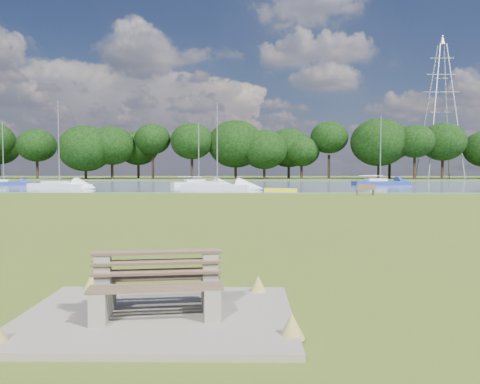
{
  "coord_description": "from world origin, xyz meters",
  "views": [
    {
      "loc": [
        1.37,
        -21.16,
        2.37
      ],
      "look_at": [
        1.15,
        -2.0,
        1.36
      ],
      "focal_mm": 35.0,
      "sensor_mm": 36.0,
      "label": 1
    }
  ],
  "objects_px": {
    "bench_pair": "(157,286)",
    "sailboat_5": "(59,184)",
    "sailboat_1": "(198,182)",
    "sailboat_2": "(217,185)",
    "riverbank_bench": "(366,190)",
    "sailboat_0": "(379,181)",
    "sailboat_4": "(3,182)",
    "kayak": "(281,190)",
    "pylon": "(441,88)"
  },
  "relations": [
    {
      "from": "bench_pair",
      "to": "sailboat_5",
      "type": "distance_m",
      "value": 48.81
    },
    {
      "from": "sailboat_1",
      "to": "sailboat_2",
      "type": "relative_size",
      "value": 0.83
    },
    {
      "from": "riverbank_bench",
      "to": "sailboat_0",
      "type": "height_order",
      "value": "sailboat_0"
    },
    {
      "from": "sailboat_4",
      "to": "sailboat_5",
      "type": "relative_size",
      "value": 0.84
    },
    {
      "from": "kayak",
      "to": "pylon",
      "type": "xyz_separation_m",
      "value": [
        34.28,
        46.0,
        17.37
      ]
    },
    {
      "from": "sailboat_1",
      "to": "sailboat_2",
      "type": "xyz_separation_m",
      "value": [
        2.72,
        -7.33,
        -0.02
      ]
    },
    {
      "from": "bench_pair",
      "to": "sailboat_5",
      "type": "relative_size",
      "value": 0.22
    },
    {
      "from": "bench_pair",
      "to": "kayak",
      "type": "xyz_separation_m",
      "value": [
        4.78,
        38.0,
        -0.33
      ]
    },
    {
      "from": "sailboat_5",
      "to": "kayak",
      "type": "bearing_deg",
      "value": 7.4
    },
    {
      "from": "sailboat_5",
      "to": "pylon",
      "type": "bearing_deg",
      "value": 56.79
    },
    {
      "from": "sailboat_0",
      "to": "sailboat_5",
      "type": "xyz_separation_m",
      "value": [
        -38.29,
        -8.98,
        -0.04
      ]
    },
    {
      "from": "bench_pair",
      "to": "sailboat_4",
      "type": "xyz_separation_m",
      "value": [
        -29.93,
        52.77,
        -0.02
      ]
    },
    {
      "from": "sailboat_1",
      "to": "sailboat_2",
      "type": "height_order",
      "value": "sailboat_2"
    },
    {
      "from": "pylon",
      "to": "kayak",
      "type": "bearing_deg",
      "value": -126.7
    },
    {
      "from": "kayak",
      "to": "sailboat_2",
      "type": "distance_m",
      "value": 8.39
    },
    {
      "from": "bench_pair",
      "to": "sailboat_0",
      "type": "xyz_separation_m",
      "value": [
        18.8,
        53.73,
        0.04
      ]
    },
    {
      "from": "bench_pair",
      "to": "sailboat_4",
      "type": "relative_size",
      "value": 0.26
    },
    {
      "from": "riverbank_bench",
      "to": "sailboat_1",
      "type": "height_order",
      "value": "sailboat_1"
    },
    {
      "from": "riverbank_bench",
      "to": "bench_pair",
      "type": "bearing_deg",
      "value": -106.62
    },
    {
      "from": "sailboat_0",
      "to": "riverbank_bench",
      "type": "bearing_deg",
      "value": -118.94
    },
    {
      "from": "riverbank_bench",
      "to": "sailboat_4",
      "type": "height_order",
      "value": "sailboat_4"
    },
    {
      "from": "bench_pair",
      "to": "sailboat_2",
      "type": "bearing_deg",
      "value": 84.61
    },
    {
      "from": "sailboat_2",
      "to": "sailboat_5",
      "type": "height_order",
      "value": "sailboat_5"
    },
    {
      "from": "kayak",
      "to": "sailboat_1",
      "type": "relative_size",
      "value": 0.4
    },
    {
      "from": "sailboat_0",
      "to": "sailboat_4",
      "type": "bearing_deg",
      "value": 171.04
    },
    {
      "from": "sailboat_1",
      "to": "sailboat_4",
      "type": "relative_size",
      "value": 0.96
    },
    {
      "from": "riverbank_bench",
      "to": "sailboat_5",
      "type": "relative_size",
      "value": 0.16
    },
    {
      "from": "sailboat_5",
      "to": "sailboat_4",
      "type": "bearing_deg",
      "value": 165.44
    },
    {
      "from": "sailboat_2",
      "to": "bench_pair",
      "type": "bearing_deg",
      "value": -64.68
    },
    {
      "from": "sailboat_4",
      "to": "kayak",
      "type": "bearing_deg",
      "value": -44.26
    },
    {
      "from": "sailboat_0",
      "to": "sailboat_2",
      "type": "bearing_deg",
      "value": -163.08
    },
    {
      "from": "kayak",
      "to": "sailboat_5",
      "type": "xyz_separation_m",
      "value": [
        -24.26,
        6.75,
        0.32
      ]
    },
    {
      "from": "kayak",
      "to": "sailboat_1",
      "type": "distance_m",
      "value": 15.62
    },
    {
      "from": "sailboat_1",
      "to": "sailboat_2",
      "type": "bearing_deg",
      "value": -92.96
    },
    {
      "from": "riverbank_bench",
      "to": "sailboat_0",
      "type": "bearing_deg",
      "value": 74.09
    },
    {
      "from": "kayak",
      "to": "pylon",
      "type": "distance_m",
      "value": 59.94
    },
    {
      "from": "pylon",
      "to": "sailboat_2",
      "type": "relative_size",
      "value": 2.96
    },
    {
      "from": "kayak",
      "to": "sailboat_4",
      "type": "relative_size",
      "value": 0.38
    },
    {
      "from": "sailboat_1",
      "to": "sailboat_0",
      "type": "bearing_deg",
      "value": -15.63
    },
    {
      "from": "riverbank_bench",
      "to": "sailboat_5",
      "type": "xyz_separation_m",
      "value": [
        -31.1,
        12.07,
        0.05
      ]
    },
    {
      "from": "sailboat_2",
      "to": "sailboat_5",
      "type": "distance_m",
      "value": 17.8
    },
    {
      "from": "sailboat_0",
      "to": "sailboat_4",
      "type": "xyz_separation_m",
      "value": [
        -48.73,
        -0.96,
        -0.06
      ]
    },
    {
      "from": "bench_pair",
      "to": "pylon",
      "type": "height_order",
      "value": "pylon"
    },
    {
      "from": "pylon",
      "to": "sailboat_1",
      "type": "bearing_deg",
      "value": -142.49
    },
    {
      "from": "sailboat_2",
      "to": "sailboat_4",
      "type": "xyz_separation_m",
      "value": [
        -28.17,
        9.52,
        -0.01
      ]
    },
    {
      "from": "sailboat_1",
      "to": "pylon",
      "type": "bearing_deg",
      "value": 14.18
    },
    {
      "from": "kayak",
      "to": "pylon",
      "type": "height_order",
      "value": "pylon"
    },
    {
      "from": "pylon",
      "to": "sailboat_2",
      "type": "xyz_separation_m",
      "value": [
        -40.81,
        -40.74,
        -17.05
      ]
    },
    {
      "from": "sailboat_0",
      "to": "sailboat_5",
      "type": "bearing_deg",
      "value": -176.89
    },
    {
      "from": "kayak",
      "to": "sailboat_1",
      "type": "height_order",
      "value": "sailboat_1"
    }
  ]
}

